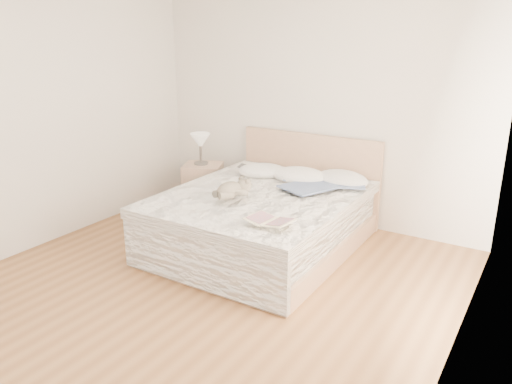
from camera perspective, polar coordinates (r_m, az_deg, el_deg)
floor at (r=4.30m, az=-7.30°, el=-11.66°), size 4.00×4.50×0.00m
wall_back at (r=5.71m, az=6.64°, el=10.16°), size 4.00×0.02×2.70m
wall_left at (r=5.31m, az=-25.15°, el=8.01°), size 0.02×4.50×2.70m
wall_right at (r=3.00m, az=22.89°, el=1.70°), size 0.02×4.50×2.70m
window at (r=3.26m, az=23.79°, el=4.66°), size 0.02×1.30×1.10m
bed at (r=5.05m, az=1.05°, el=-3.00°), size 1.72×2.14×1.00m
nightstand at (r=6.20m, az=-6.03°, el=0.65°), size 0.58×0.55×0.56m
table_lamp at (r=6.07m, az=-6.37°, el=5.66°), size 0.28×0.28×0.38m
pillow_left at (r=5.50m, az=0.75°, el=2.43°), size 0.65×0.57×0.16m
pillow_middle at (r=5.34m, az=5.02°, el=1.86°), size 0.64×0.49×0.18m
pillow_right at (r=5.28m, az=9.84°, el=1.48°), size 0.64×0.51×0.17m
blouse at (r=5.04m, az=6.40°, el=0.71°), size 0.85×0.87×0.03m
photo_book at (r=5.62m, az=-0.67°, el=2.65°), size 0.38×0.30×0.02m
childrens_book at (r=4.09m, az=1.62°, el=-3.36°), size 0.41×0.30×0.02m
teddy_bear at (r=4.64m, az=-3.03°, el=-0.47°), size 0.33×0.39×0.17m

